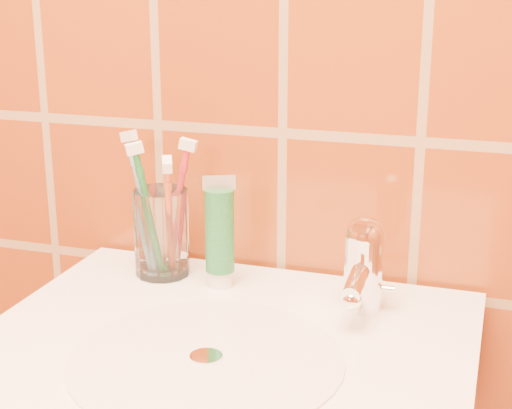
% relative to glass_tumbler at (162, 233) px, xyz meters
% --- Properties ---
extents(glass_tumbler, '(0.09, 0.09, 0.12)m').
position_rel_glass_tumbler_xyz_m(glass_tumbler, '(0.00, 0.00, 0.00)').
color(glass_tumbler, white).
rests_on(glass_tumbler, pedestal_sink).
extents(toothpaste_tube, '(0.04, 0.04, 0.15)m').
position_rel_glass_tumbler_xyz_m(toothpaste_tube, '(0.09, -0.02, 0.01)').
color(toothpaste_tube, white).
rests_on(toothpaste_tube, pedestal_sink).
extents(faucet, '(0.05, 0.11, 0.12)m').
position_rel_glass_tumbler_xyz_m(faucet, '(0.28, -0.03, 0.00)').
color(faucet, white).
rests_on(faucet, pedestal_sink).
extents(toothbrush_0, '(0.09, 0.09, 0.20)m').
position_rel_glass_tumbler_xyz_m(toothbrush_0, '(-0.01, -0.02, 0.03)').
color(toothbrush_0, '#1D6F32').
rests_on(toothbrush_0, glass_tumbler).
extents(toothbrush_1, '(0.07, 0.07, 0.20)m').
position_rel_glass_tumbler_xyz_m(toothbrush_1, '(0.02, 0.01, 0.03)').
color(toothbrush_1, '#B72734').
rests_on(toothbrush_1, glass_tumbler).
extents(toothbrush_2, '(0.10, 0.13, 0.20)m').
position_rel_glass_tumbler_xyz_m(toothbrush_2, '(0.02, -0.02, 0.03)').
color(toothbrush_2, '#C54E22').
rests_on(toothbrush_2, glass_tumbler).
extents(toothbrush_3, '(0.11, 0.10, 0.21)m').
position_rel_glass_tumbler_xyz_m(toothbrush_3, '(-0.03, 0.00, 0.04)').
color(toothbrush_3, '#69A0BB').
rests_on(toothbrush_3, glass_tumbler).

